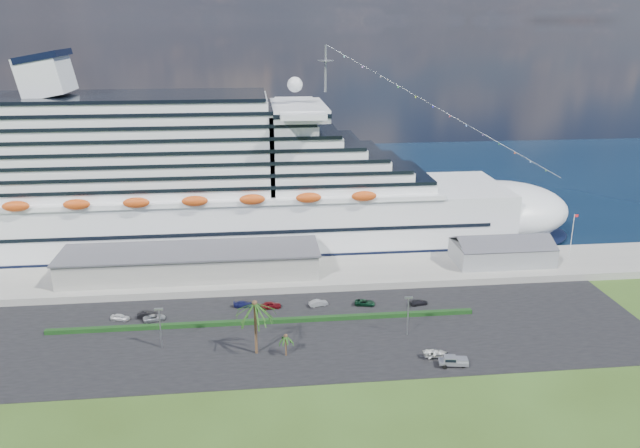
{
  "coord_description": "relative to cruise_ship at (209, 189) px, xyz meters",
  "views": [
    {
      "loc": [
        -9.31,
        -100.88,
        59.74
      ],
      "look_at": [
        4.88,
        30.0,
        16.77
      ],
      "focal_mm": 35.0,
      "sensor_mm": 36.0,
      "label": 1
    }
  ],
  "objects": [
    {
      "name": "parked_car_4",
      "position": [
        14.83,
        -41.1,
        -15.81
      ],
      "size": [
        4.71,
        2.39,
        1.54
      ],
      "primitive_type": "imported",
      "rotation": [
        0.0,
        0.0,
        1.7
      ],
      "color": "maroon",
      "rests_on": "asphalt_lot"
    },
    {
      "name": "terminal_building",
      "position": [
        -3.47,
        -24.0,
        -11.68
      ],
      "size": [
        61.0,
        15.0,
        6.3
      ],
      "color": "gray",
      "rests_on": "wharf"
    },
    {
      "name": "flagpole",
      "position": [
        91.57,
        -24.0,
        -8.43
      ],
      "size": [
        1.08,
        0.16,
        12.0
      ],
      "color": "silver",
      "rests_on": "wharf"
    },
    {
      "name": "asphalt_lot",
      "position": [
        21.53,
        -53.0,
        -16.63
      ],
      "size": [
        140.0,
        38.0,
        0.12
      ],
      "primitive_type": "cube",
      "color": "black",
      "rests_on": "ground"
    },
    {
      "name": "palm_short",
      "position": [
        17.03,
        -61.5,
        -13.03
      ],
      "size": [
        3.53,
        3.53,
        4.56
      ],
      "color": "#47301E",
      "rests_on": "ground"
    },
    {
      "name": "parked_car_5",
      "position": [
        25.32,
        -40.99,
        -15.89
      ],
      "size": [
        4.41,
        2.39,
        1.38
      ],
      "primitive_type": "imported",
      "rotation": [
        0.0,
        0.0,
        1.81
      ],
      "color": "#939599",
      "rests_on": "asphalt_lot"
    },
    {
      "name": "parked_car_1",
      "position": [
        -11.21,
        -42.71,
        -15.89
      ],
      "size": [
        4.31,
        2.03,
        1.37
      ],
      "primitive_type": "imported",
      "rotation": [
        0.0,
        0.0,
        1.72
      ],
      "color": "black",
      "rests_on": "asphalt_lot"
    },
    {
      "name": "pickup_truck",
      "position": [
        46.91,
        -68.47,
        -15.54
      ],
      "size": [
        5.6,
        2.76,
        1.88
      ],
      "color": "black",
      "rests_on": "asphalt_lot"
    },
    {
      "name": "water",
      "position": [
        21.53,
        66.0,
        -16.68
      ],
      "size": [
        420.0,
        160.0,
        0.02
      ],
      "primitive_type": "cube",
      "color": "black",
      "rests_on": "ground"
    },
    {
      "name": "parked_car_6",
      "position": [
        35.52,
        -41.73,
        -15.95
      ],
      "size": [
        4.88,
        3.06,
        1.26
      ],
      "primitive_type": "imported",
      "rotation": [
        0.0,
        0.0,
        1.34
      ],
      "color": "black",
      "rests_on": "asphalt_lot"
    },
    {
      "name": "port_shed",
      "position": [
        73.53,
        -24.0,
        -12.3
      ],
      "size": [
        24.0,
        12.31,
        7.37
      ],
      "color": "gray",
      "rests_on": "wharf"
    },
    {
      "name": "lamp_post_left",
      "position": [
        -6.47,
        -56.0,
        -11.35
      ],
      "size": [
        1.6,
        0.35,
        8.27
      ],
      "color": "gray",
      "rests_on": "asphalt_lot"
    },
    {
      "name": "parked_car_0",
      "position": [
        -16.66,
        -43.37,
        -15.9
      ],
      "size": [
        4.24,
        2.61,
        1.35
      ],
      "primitive_type": "imported",
      "rotation": [
        0.0,
        0.0,
        1.29
      ],
      "color": "silver",
      "rests_on": "asphalt_lot"
    },
    {
      "name": "parked_car_3",
      "position": [
        8.92,
        -39.63,
        -15.95
      ],
      "size": [
        4.28,
        1.74,
        1.24
      ],
      "primitive_type": "imported",
      "rotation": [
        0.0,
        0.0,
        1.57
      ],
      "color": "#171B53",
      "rests_on": "asphalt_lot"
    },
    {
      "name": "palm_tall",
      "position": [
        11.53,
        -60.0,
        -7.49
      ],
      "size": [
        8.82,
        8.82,
        11.13
      ],
      "color": "#47301E",
      "rests_on": "ground"
    },
    {
      "name": "cruise_ship",
      "position": [
        0.0,
        0.0,
        0.0
      ],
      "size": [
        191.0,
        38.0,
        54.0
      ],
      "color": "silver",
      "rests_on": "ground"
    },
    {
      "name": "lamp_post_right",
      "position": [
        41.53,
        -56.0,
        -11.35
      ],
      "size": [
        1.6,
        0.35,
        8.27
      ],
      "color": "gray",
      "rests_on": "asphalt_lot"
    },
    {
      "name": "parked_car_2",
      "position": [
        -9.52,
        -44.3,
        -15.94
      ],
      "size": [
        4.95,
        3.24,
        1.27
      ],
      "primitive_type": "imported",
      "rotation": [
        0.0,
        0.0,
        1.84
      ],
      "color": "#9CA0A5",
      "rests_on": "asphalt_lot"
    },
    {
      "name": "ground",
      "position": [
        21.53,
        -64.0,
        -16.69
      ],
      "size": [
        420.0,
        420.0,
        0.0
      ],
      "primitive_type": "plane",
      "color": "#304416",
      "rests_on": "ground"
    },
    {
      "name": "hedge",
      "position": [
        13.53,
        -48.0,
        -16.12
      ],
      "size": [
        88.0,
        1.1,
        0.9
      ],
      "primitive_type": "cube",
      "color": "black",
      "rests_on": "asphalt_lot"
    },
    {
      "name": "boat_trailer",
      "position": [
        44.61,
        -65.47,
        -15.55
      ],
      "size": [
        5.49,
        3.8,
        1.54
      ],
      "color": "gray",
      "rests_on": "asphalt_lot"
    },
    {
      "name": "wharf",
      "position": [
        21.53,
        -24.0,
        -15.79
      ],
      "size": [
        240.0,
        20.0,
        1.8
      ],
      "primitive_type": "cube",
      "color": "gray",
      "rests_on": "ground"
    },
    {
      "name": "parked_car_7",
      "position": [
        47.34,
        -42.8,
        -15.96
      ],
      "size": [
        4.5,
        2.54,
        1.23
      ],
      "primitive_type": "imported",
      "rotation": [
        0.0,
        0.0,
        1.77
      ],
      "color": "black",
      "rests_on": "asphalt_lot"
    }
  ]
}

